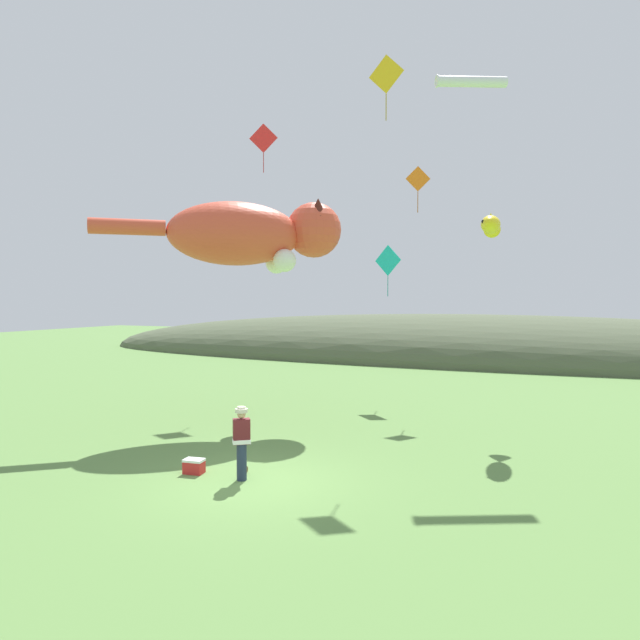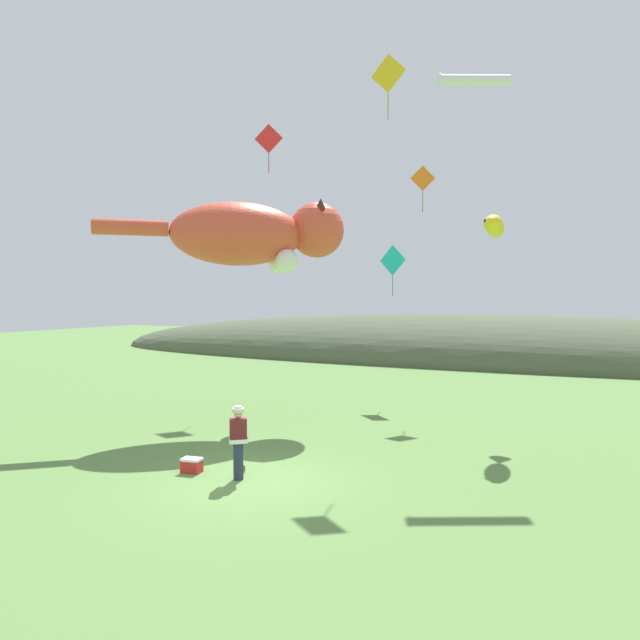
{
  "view_description": "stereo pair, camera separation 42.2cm",
  "coord_description": "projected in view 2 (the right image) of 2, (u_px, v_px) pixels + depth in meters",
  "views": [
    {
      "loc": [
        6.78,
        -11.6,
        4.36
      ],
      "look_at": [
        0.0,
        4.0,
        3.71
      ],
      "focal_mm": 32.0,
      "sensor_mm": 36.0,
      "label": 1
    },
    {
      "loc": [
        7.17,
        -11.43,
        4.36
      ],
      "look_at": [
        0.0,
        4.0,
        3.71
      ],
      "focal_mm": 32.0,
      "sensor_mm": 36.0,
      "label": 2
    }
  ],
  "objects": [
    {
      "name": "kite_diamond_red",
      "position": [
        269.0,
        139.0,
        26.25
      ],
      "size": [
        1.29,
        0.4,
        2.24
      ],
      "color": "red"
    },
    {
      "name": "kite_spool",
      "position": [
        241.0,
        469.0,
        14.18
      ],
      "size": [
        0.13,
        0.21,
        0.21
      ],
      "color": "olive",
      "rests_on": "ground"
    },
    {
      "name": "festival_attendant",
      "position": [
        238.0,
        440.0,
        13.67
      ],
      "size": [
        0.49,
        0.46,
        1.77
      ],
      "color": "#232D47",
      "rests_on": "ground"
    },
    {
      "name": "picnic_cooler",
      "position": [
        192.0,
        465.0,
        14.26
      ],
      "size": [
        0.53,
        0.39,
        0.36
      ],
      "color": "red",
      "rests_on": "ground"
    },
    {
      "name": "distant_hill_ridge",
      "position": [
        474.0,
        359.0,
        40.97
      ],
      "size": [
        63.0,
        14.56,
        6.44
      ],
      "color": "#4C563D",
      "rests_on": "ground"
    },
    {
      "name": "kite_fish_windsock",
      "position": [
        494.0,
        225.0,
        19.14
      ],
      "size": [
        0.8,
        2.27,
        0.69
      ],
      "color": "yellow"
    },
    {
      "name": "kite_diamond_gold",
      "position": [
        388.0,
        74.0,
        19.13
      ],
      "size": [
        1.29,
        0.19,
        2.2
      ],
      "color": "yellow"
    },
    {
      "name": "kite_giant_cat",
      "position": [
        255.0,
        235.0,
        20.55
      ],
      "size": [
        7.17,
        6.27,
        2.68
      ],
      "color": "#E04C33"
    },
    {
      "name": "ground_plane",
      "position": [
        249.0,
        482.0,
        13.54
      ],
      "size": [
        120.0,
        120.0,
        0.0
      ],
      "primitive_type": "plane",
      "color": "#5B8442"
    },
    {
      "name": "kite_diamond_orange",
      "position": [
        423.0,
        179.0,
        24.22
      ],
      "size": [
        0.97,
        0.48,
        1.97
      ],
      "color": "orange"
    },
    {
      "name": "kite_tube_streamer",
      "position": [
        473.0,
        80.0,
        19.18
      ],
      "size": [
        2.35,
        1.41,
        0.44
      ],
      "color": "white"
    },
    {
      "name": "kite_diamond_teal",
      "position": [
        393.0,
        261.0,
        24.93
      ],
      "size": [
        1.3,
        0.43,
        2.26
      ],
      "color": "#19BFBF"
    }
  ]
}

